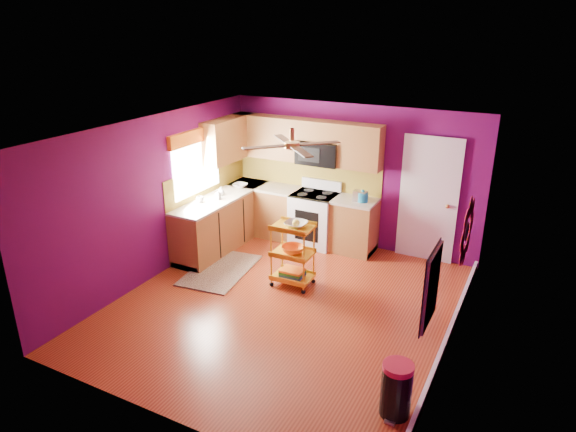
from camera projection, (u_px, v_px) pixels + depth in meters
The scene contains 18 objects.
ground at pixel (285, 306), 7.28m from camera, with size 5.00×5.00×0.00m, color maroon.
room_envelope at pixel (287, 197), 6.69m from camera, with size 4.54×5.04×2.52m.
lower_cabinets at pixel (266, 220), 9.21m from camera, with size 2.81×2.31×0.94m.
electric_range at pixel (315, 218), 9.15m from camera, with size 0.76×0.66×1.13m.
upper_cabinetry at pixel (280, 142), 8.97m from camera, with size 2.80×2.30×1.26m.
left_window at pixel (196, 153), 8.48m from camera, with size 0.08×1.35×1.08m.
panel_door at pixel (428, 201), 8.38m from camera, with size 0.95×0.11×2.15m.
right_wall_art at pixel (453, 253), 5.53m from camera, with size 0.04×2.74×1.04m.
ceiling_fan at pixel (292, 144), 6.63m from camera, with size 1.01×1.01×0.26m.
shag_rug at pixel (220, 270), 8.29m from camera, with size 0.87×1.42×0.02m, color black.
rolling_cart at pixel (293, 252), 7.66m from camera, with size 0.61×0.45×1.08m.
trash_can at pixel (396, 389), 5.19m from camera, with size 0.32×0.34×0.61m.
teal_kettle at pixel (363, 197), 8.58m from camera, with size 0.18×0.18×0.21m.
toaster at pixel (360, 196), 8.60m from camera, with size 0.22×0.15×0.18m, color beige.
soap_bottle_a at pixel (218, 194), 8.69m from camera, with size 0.08×0.08×0.18m, color #EA3F72.
soap_bottle_b at pixel (221, 191), 8.89m from camera, with size 0.12×0.12×0.16m, color white.
counter_dish at pixel (240, 185), 9.35m from camera, with size 0.25×0.25×0.06m, color white.
counter_cup at pixel (200, 199), 8.56m from camera, with size 0.12×0.12×0.10m, color white.
Camera 1 is at (2.96, -5.61, 3.80)m, focal length 32.00 mm.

